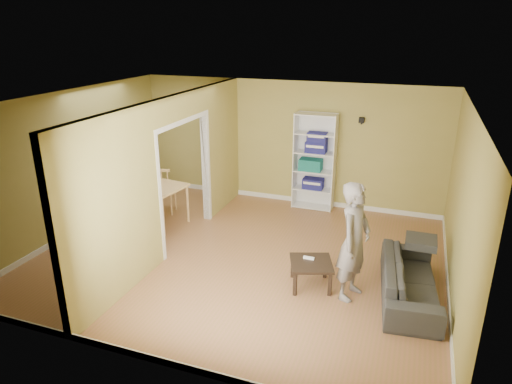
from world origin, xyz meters
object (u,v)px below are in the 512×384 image
bookshelf (315,161)px  chair_near (137,213)px  person (355,232)px  chair_left (117,194)px  dining_table (151,189)px  coffee_table (311,266)px  chair_far (165,189)px  sofa (410,275)px

bookshelf → chair_near: 3.73m
person → chair_left: (-4.79, 1.22, -0.47)m
dining_table → coffee_table: bearing=-19.5°
dining_table → chair_near: 0.70m
bookshelf → coffee_table: (0.69, -3.13, -0.66)m
person → dining_table: (-4.04, 1.27, -0.29)m
coffee_table → chair_far: size_ratio=0.60×
sofa → chair_near: bearing=79.1°
sofa → bookshelf: (-2.07, 2.95, 0.64)m
chair_near → bookshelf: bearing=37.6°
coffee_table → dining_table: bearing=160.5°
person → chair_far: (-4.06, 1.83, -0.51)m
person → chair_near: 4.02m
person → coffee_table: person is taller
bookshelf → dining_table: 3.36m
chair_far → sofa: bearing=148.3°
sofa → chair_far: (-4.85, 1.60, 0.13)m
sofa → chair_near: (-4.73, 0.39, 0.12)m
dining_table → chair_left: 0.78m
chair_left → chair_near: 1.05m
coffee_table → chair_far: (-3.47, 1.78, 0.16)m
person → dining_table: person is taller
chair_left → chair_far: (0.73, 0.60, -0.03)m
chair_near → dining_table: bearing=92.1°
sofa → chair_left: chair_left is taller
chair_left → chair_far: bearing=140.5°
coffee_table → chair_left: 4.37m
sofa → coffee_table: (-1.38, -0.18, -0.02)m
sofa → coffee_table: 1.39m
chair_far → person: bearing=142.3°
chair_near → sofa: bearing=-11.0°
chair_left → chair_near: chair_left is taller
sofa → dining_table: (-4.82, 1.04, 0.35)m
sofa → person: person is taller
sofa → dining_table: 4.95m
bookshelf → coffee_table: size_ratio=3.35×
chair_near → coffee_table: bearing=-16.0°
person → coffee_table: 0.89m
coffee_table → dining_table: (-3.44, 1.22, 0.37)m
bookshelf → chair_left: bookshelf is taller
sofa → coffee_table: bearing=91.4°
bookshelf → chair_left: bearing=-150.9°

